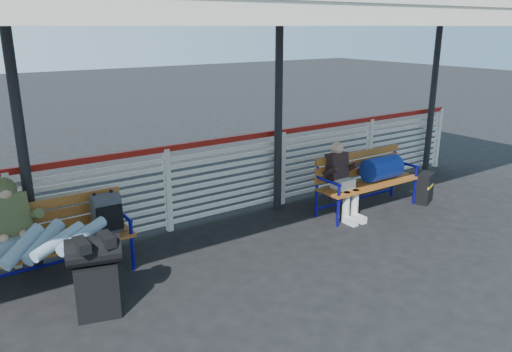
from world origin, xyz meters
TOP-DOWN VIEW (x-y plane):
  - ground at (0.00, 0.00)m, footprint 60.00×60.00m
  - fence at (0.00, 1.90)m, footprint 12.08×0.08m
  - canopy at (-0.00, 0.87)m, footprint 12.60×3.60m
  - luggage_stack at (-1.52, 0.30)m, footprint 0.58×0.42m
  - bench_left at (-1.53, 1.33)m, footprint 1.80×0.56m
  - bench_right at (3.07, 0.91)m, footprint 1.80×0.56m
  - traveler_man at (-1.86, 0.99)m, footprint 0.94×1.64m
  - companion_person at (2.38, 0.91)m, footprint 0.32×0.66m
  - suitcase_side at (3.98, 0.61)m, footprint 0.41×0.34m

SIDE VIEW (x-z plane):
  - ground at x=0.00m, z-range 0.00..0.00m
  - suitcase_side at x=3.98m, z-range 0.00..0.50m
  - luggage_stack at x=-1.52m, z-range 0.04..0.90m
  - bench_left at x=-1.53m, z-range 0.13..1.05m
  - companion_person at x=2.38m, z-range 0.02..1.17m
  - bench_right at x=3.07m, z-range 0.15..1.07m
  - fence at x=0.00m, z-range 0.04..1.28m
  - traveler_man at x=-1.86m, z-range 0.33..1.10m
  - canopy at x=0.00m, z-range 1.46..4.62m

